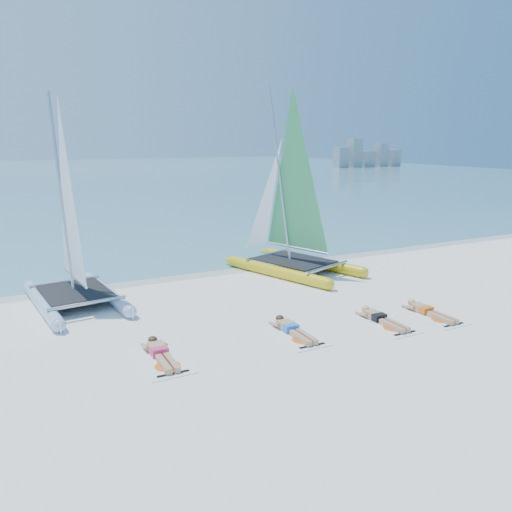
{
  "coord_description": "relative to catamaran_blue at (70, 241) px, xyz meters",
  "views": [
    {
      "loc": [
        -5.72,
        -11.29,
        4.77
      ],
      "look_at": [
        0.58,
        1.2,
        1.51
      ],
      "focal_mm": 35.0,
      "sensor_mm": 36.0,
      "label": 1
    }
  ],
  "objects": [
    {
      "name": "sea",
      "position": [
        4.15,
        59.14,
        -1.9
      ],
      "size": [
        140.0,
        115.0,
        0.01
      ],
      "primitive_type": "cube",
      "color": "#7CCFCC",
      "rests_on": "ground"
    },
    {
      "name": "towel_c",
      "position": [
        7.1,
        -5.55,
        -1.89
      ],
      "size": [
        1.0,
        1.85,
        0.02
      ],
      "primitive_type": "cube",
      "color": "white",
      "rests_on": "ground"
    },
    {
      "name": "ground",
      "position": [
        4.15,
        -3.86,
        -1.9
      ],
      "size": [
        140.0,
        140.0,
        0.0
      ],
      "primitive_type": "plane",
      "color": "white",
      "rests_on": "ground"
    },
    {
      "name": "catamaran_blue",
      "position": [
        0.0,
        0.0,
        0.0
      ],
      "size": [
        2.75,
        4.89,
        6.37
      ],
      "rotation": [
        0.0,
        0.0,
        0.12
      ],
      "color": "silver",
      "rests_on": "ground"
    },
    {
      "name": "towel_d",
      "position": [
        8.67,
        -5.69,
        -1.89
      ],
      "size": [
        1.0,
        1.85,
        0.02
      ],
      "primitive_type": "cube",
      "color": "white",
      "rests_on": "ground"
    },
    {
      "name": "sunbather_b",
      "position": [
        4.58,
        -4.97,
        -1.78
      ],
      "size": [
        0.37,
        1.73,
        0.26
      ],
      "color": "tan",
      "rests_on": "towel_b"
    },
    {
      "name": "sunbather_a",
      "position": [
        1.19,
        -4.89,
        -1.78
      ],
      "size": [
        0.37,
        1.73,
        0.26
      ],
      "color": "tan",
      "rests_on": "towel_a"
    },
    {
      "name": "wet_sand_strip",
      "position": [
        4.15,
        1.64,
        -1.9
      ],
      "size": [
        140.0,
        1.4,
        0.01
      ],
      "primitive_type": "cube",
      "color": "beige",
      "rests_on": "ground"
    },
    {
      "name": "catamaran_yellow",
      "position": [
        7.6,
        0.66,
        0.3
      ],
      "size": [
        3.99,
        5.64,
        6.98
      ],
      "rotation": [
        0.0,
        0.0,
        0.33
      ],
      "color": "yellow",
      "rests_on": "ground"
    },
    {
      "name": "sunbather_c",
      "position": [
        7.1,
        -5.36,
        -1.78
      ],
      "size": [
        0.37,
        1.73,
        0.26
      ],
      "color": "tan",
      "rests_on": "towel_c"
    },
    {
      "name": "towel_a",
      "position": [
        1.19,
        -5.08,
        -1.89
      ],
      "size": [
        1.0,
        1.85,
        0.02
      ],
      "primitive_type": "cube",
      "color": "white",
      "rests_on": "ground"
    },
    {
      "name": "sunbather_d",
      "position": [
        8.67,
        -5.5,
        -1.78
      ],
      "size": [
        0.37,
        1.73,
        0.26
      ],
      "color": "tan",
      "rests_on": "towel_d"
    },
    {
      "name": "towel_b",
      "position": [
        4.58,
        -5.17,
        -1.89
      ],
      "size": [
        1.0,
        1.85,
        0.02
      ],
      "primitive_type": "cube",
      "color": "white",
      "rests_on": "ground"
    },
    {
      "name": "distant_skyline",
      "position": [
        57.86,
        58.14,
        0.04
      ],
      "size": [
        14.0,
        2.0,
        5.0
      ],
      "color": "#939BA2",
      "rests_on": "ground"
    }
  ]
}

